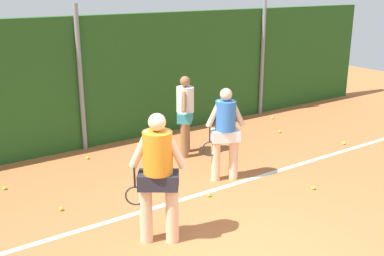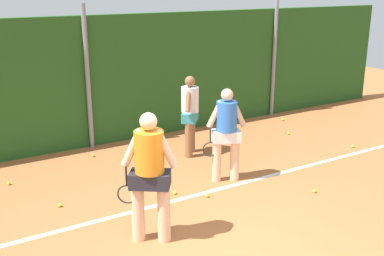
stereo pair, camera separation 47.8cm
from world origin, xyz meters
TOP-DOWN VIEW (x-y plane):
  - ground_plane at (0.00, 1.62)m, footprint 27.49×27.49m
  - hedge_fence_backdrop at (0.00, 5.52)m, footprint 17.87×0.25m
  - fence_post_center at (0.00, 5.34)m, footprint 0.10×0.10m
  - fence_post_right at (5.15, 5.34)m, footprint 0.10×0.10m
  - court_baseline_paint at (0.00, 2.03)m, footprint 13.06×0.10m
  - player_foreground_near at (-0.62, 1.12)m, footprint 0.74×0.58m
  - player_midcourt at (1.49, 2.31)m, footprint 0.76×0.48m
  - player_backcourt_far at (1.63, 3.83)m, footprint 0.54×0.57m
  - tennis_ball_0 at (-2.00, 4.15)m, footprint 0.07×0.07m
  - tennis_ball_1 at (-1.45, 2.80)m, footprint 0.07×0.07m
  - tennis_ball_2 at (1.08, 4.88)m, footprint 0.07×0.07m
  - tennis_ball_3 at (4.93, 2.31)m, footprint 0.07×0.07m
  - tennis_ball_4 at (0.81, 1.87)m, footprint 0.07×0.07m
  - tennis_ball_5 at (-0.20, 4.73)m, footprint 0.07×0.07m
  - tennis_ball_6 at (5.04, 4.74)m, footprint 0.07×0.07m
  - tennis_ball_8 at (0.39, 2.25)m, footprint 0.07×0.07m
  - tennis_ball_9 at (4.35, 3.76)m, footprint 0.07×0.07m
  - tennis_ball_11 at (2.51, 1.06)m, footprint 0.07×0.07m

SIDE VIEW (x-z plane):
  - ground_plane at x=0.00m, z-range 0.00..0.00m
  - court_baseline_paint at x=0.00m, z-range 0.00..0.01m
  - tennis_ball_0 at x=-2.00m, z-range 0.00..0.07m
  - tennis_ball_1 at x=-1.45m, z-range 0.00..0.07m
  - tennis_ball_2 at x=1.08m, z-range 0.00..0.07m
  - tennis_ball_3 at x=4.93m, z-range 0.00..0.07m
  - tennis_ball_4 at x=0.81m, z-range 0.00..0.07m
  - tennis_ball_5 at x=-0.20m, z-range 0.00..0.07m
  - tennis_ball_6 at x=5.04m, z-range 0.00..0.07m
  - tennis_ball_8 at x=0.39m, z-range 0.00..0.07m
  - tennis_ball_9 at x=4.35m, z-range 0.00..0.07m
  - tennis_ball_11 at x=2.51m, z-range 0.00..0.07m
  - player_backcourt_far at x=1.63m, z-range 0.11..1.79m
  - player_midcourt at x=1.49m, z-range 0.10..1.83m
  - player_foreground_near at x=-0.62m, z-range 0.11..1.99m
  - hedge_fence_backdrop at x=0.00m, z-range 0.00..2.85m
  - fence_post_center at x=0.00m, z-range 0.00..3.11m
  - fence_post_right at x=5.15m, z-range 0.00..3.11m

